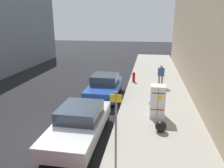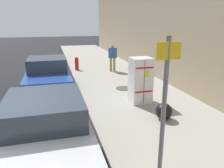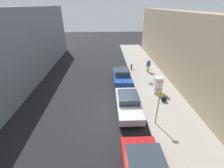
{
  "view_description": "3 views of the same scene",
  "coord_description": "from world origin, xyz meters",
  "px_view_note": "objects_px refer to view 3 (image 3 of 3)",
  "views": [
    {
      "loc": [
        -3.65,
        7.55,
        4.8
      ],
      "look_at": [
        -1.54,
        -4.89,
        0.99
      ],
      "focal_mm": 35.0,
      "sensor_mm": 36.0,
      "label": 1
    },
    {
      "loc": [
        -1.26,
        4.24,
        2.94
      ],
      "look_at": [
        -2.59,
        -0.61,
        1.48
      ],
      "focal_mm": 35.0,
      "sensor_mm": 36.0,
      "label": 2
    },
    {
      "loc": [
        0.66,
        9.66,
        7.67
      ],
      "look_at": [
        0.2,
        -2.07,
        1.42
      ],
      "focal_mm": 24.0,
      "sensor_mm": 36.0,
      "label": 3
    }
  ],
  "objects_px": {
    "pedestrian_walking_far": "(148,65)",
    "parked_sedan_silver": "(128,103)",
    "discarded_refrigerator": "(158,85)",
    "street_sign_post": "(158,106)",
    "trash_bag": "(164,99)",
    "parked_hatchback_blue": "(122,76)",
    "fire_hydrant": "(131,66)"
  },
  "relations": [
    {
      "from": "fire_hydrant",
      "to": "street_sign_post",
      "type": "bearing_deg",
      "value": 90.92
    },
    {
      "from": "trash_bag",
      "to": "pedestrian_walking_far",
      "type": "height_order",
      "value": "pedestrian_walking_far"
    },
    {
      "from": "discarded_refrigerator",
      "to": "street_sign_post",
      "type": "height_order",
      "value": "street_sign_post"
    },
    {
      "from": "fire_hydrant",
      "to": "pedestrian_walking_far",
      "type": "distance_m",
      "value": 2.19
    },
    {
      "from": "discarded_refrigerator",
      "to": "street_sign_post",
      "type": "distance_m",
      "value": 4.52
    },
    {
      "from": "parked_sedan_silver",
      "to": "trash_bag",
      "type": "bearing_deg",
      "value": -163.12
    },
    {
      "from": "parked_sedan_silver",
      "to": "street_sign_post",
      "type": "bearing_deg",
      "value": 135.97
    },
    {
      "from": "pedestrian_walking_far",
      "to": "parked_sedan_silver",
      "type": "distance_m",
      "value": 8.42
    },
    {
      "from": "fire_hydrant",
      "to": "parked_sedan_silver",
      "type": "height_order",
      "value": "parked_sedan_silver"
    },
    {
      "from": "discarded_refrigerator",
      "to": "fire_hydrant",
      "type": "xyz_separation_m",
      "value": [
        1.58,
        -5.93,
        -0.41
      ]
    },
    {
      "from": "discarded_refrigerator",
      "to": "pedestrian_walking_far",
      "type": "bearing_deg",
      "value": -94.33
    },
    {
      "from": "trash_bag",
      "to": "discarded_refrigerator",
      "type": "bearing_deg",
      "value": -85.34
    },
    {
      "from": "discarded_refrigerator",
      "to": "parked_hatchback_blue",
      "type": "bearing_deg",
      "value": -38.98
    },
    {
      "from": "fire_hydrant",
      "to": "parked_sedan_silver",
      "type": "relative_size",
      "value": 0.18
    },
    {
      "from": "pedestrian_walking_far",
      "to": "parked_sedan_silver",
      "type": "xyz_separation_m",
      "value": [
        3.55,
        7.63,
        -0.27
      ]
    },
    {
      "from": "fire_hydrant",
      "to": "trash_bag",
      "type": "height_order",
      "value": "fire_hydrant"
    },
    {
      "from": "street_sign_post",
      "to": "fire_hydrant",
      "type": "relative_size",
      "value": 3.41
    },
    {
      "from": "pedestrian_walking_far",
      "to": "street_sign_post",
      "type": "bearing_deg",
      "value": 33.93
    },
    {
      "from": "parked_hatchback_blue",
      "to": "fire_hydrant",
      "type": "bearing_deg",
      "value": -115.25
    },
    {
      "from": "discarded_refrigerator",
      "to": "parked_sedan_silver",
      "type": "xyz_separation_m",
      "value": [
        3.17,
        2.54,
        -0.18
      ]
    },
    {
      "from": "discarded_refrigerator",
      "to": "pedestrian_walking_far",
      "type": "height_order",
      "value": "discarded_refrigerator"
    },
    {
      "from": "discarded_refrigerator",
      "to": "street_sign_post",
      "type": "relative_size",
      "value": 0.61
    },
    {
      "from": "trash_bag",
      "to": "pedestrian_walking_far",
      "type": "distance_m",
      "value": 6.67
    },
    {
      "from": "discarded_refrigerator",
      "to": "trash_bag",
      "type": "bearing_deg",
      "value": 94.66
    },
    {
      "from": "fire_hydrant",
      "to": "pedestrian_walking_far",
      "type": "relative_size",
      "value": 0.5
    },
    {
      "from": "parked_sedan_silver",
      "to": "pedestrian_walking_far",
      "type": "bearing_deg",
      "value": -114.96
    },
    {
      "from": "fire_hydrant",
      "to": "parked_hatchback_blue",
      "type": "xyz_separation_m",
      "value": [
        1.59,
        3.37,
        0.21
      ]
    },
    {
      "from": "parked_hatchback_blue",
      "to": "street_sign_post",
      "type": "bearing_deg",
      "value": 104.45
    },
    {
      "from": "street_sign_post",
      "to": "trash_bag",
      "type": "distance_m",
      "value": 3.33
    },
    {
      "from": "trash_bag",
      "to": "parked_sedan_silver",
      "type": "distance_m",
      "value": 3.46
    },
    {
      "from": "trash_bag",
      "to": "pedestrian_walking_far",
      "type": "relative_size",
      "value": 0.32
    },
    {
      "from": "street_sign_post",
      "to": "fire_hydrant",
      "type": "xyz_separation_m",
      "value": [
        0.16,
        -10.17,
        -1.07
      ]
    }
  ]
}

